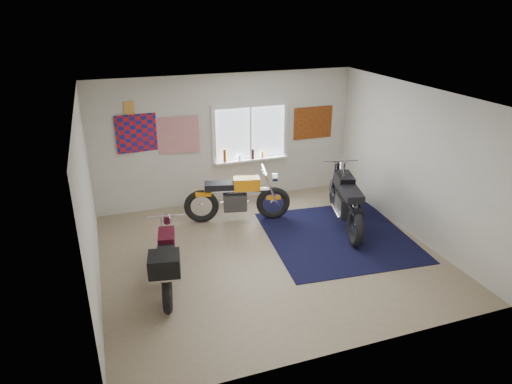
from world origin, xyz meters
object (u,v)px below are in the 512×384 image
object	(u,v)px
maroon_tourer	(167,262)
black_chrome_bike	(345,202)
navy_rug	(338,236)
yellow_triumph	(237,198)

from	to	relation	value
maroon_tourer	black_chrome_bike	bearing A→B (deg)	-63.34
black_chrome_bike	maroon_tourer	distance (m)	3.67
navy_rug	black_chrome_bike	distance (m)	0.69
yellow_triumph	maroon_tourer	size ratio (longest dim) A/B	1.10
yellow_triumph	black_chrome_bike	xyz separation A→B (m)	(1.86, -0.91, 0.04)
navy_rug	yellow_triumph	xyz separation A→B (m)	(-1.54, 1.28, 0.45)
yellow_triumph	black_chrome_bike	size ratio (longest dim) A/B	0.93
yellow_triumph	navy_rug	bearing A→B (deg)	-27.15
black_chrome_bike	maroon_tourer	bearing A→B (deg)	121.99
navy_rug	maroon_tourer	bearing A→B (deg)	-168.11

